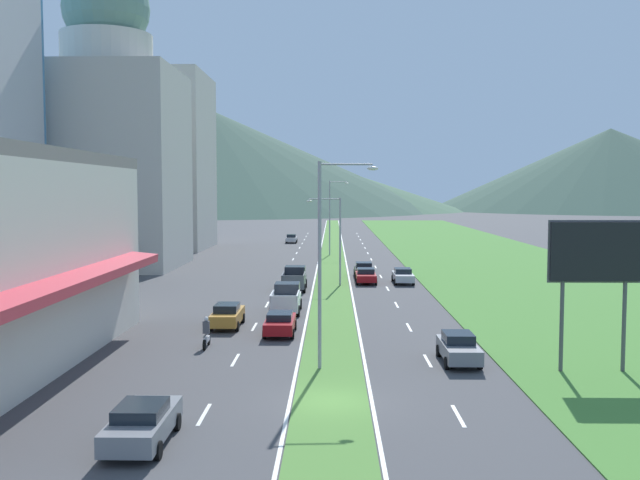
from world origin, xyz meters
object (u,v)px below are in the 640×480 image
at_px(car_1, 364,269).
at_px(motorcycle_rider, 206,335).
at_px(car_0, 403,276).
at_px(car_3, 280,323).
at_px(car_7, 142,423).
at_px(street_lamp_far, 332,213).
at_px(car_2, 291,239).
at_px(street_lamp_near, 326,252).
at_px(car_6, 366,276).
at_px(pickup_truck_1, 294,279).
at_px(billboard_roadside, 595,259).
at_px(pickup_truck_0, 286,299).
at_px(car_4, 227,315).
at_px(car_5, 459,348).
at_px(street_lamp_mid, 336,234).

xyz_separation_m(car_1, motorcycle_rider, (-10.46, -33.37, -0.02)).
relative_size(car_0, car_3, 1.04).
relative_size(car_7, motorcycle_rider, 2.35).
relative_size(street_lamp_far, car_2, 2.51).
xyz_separation_m(street_lamp_near, car_1, (3.59, 38.12, -5.17)).
bearing_deg(street_lamp_far, street_lamp_near, -90.18).
bearing_deg(car_2, street_lamp_near, -175.51).
height_order(car_6, pickup_truck_1, pickup_truck_1).
bearing_deg(street_lamp_far, pickup_truck_1, -95.64).
height_order(billboard_roadside, pickup_truck_0, billboard_roadside).
bearing_deg(street_lamp_near, car_6, 83.84).
relative_size(car_0, car_1, 1.04).
distance_m(street_lamp_far, billboard_roadside, 63.78).
relative_size(car_3, motorcycle_rider, 2.24).
bearing_deg(car_7, motorcycle_rider, 1.77).
height_order(car_3, car_7, car_7).
bearing_deg(motorcycle_rider, street_lamp_far, -7.02).
height_order(car_6, motorcycle_rider, motorcycle_rider).
distance_m(billboard_roadside, pickup_truck_0, 24.11).
distance_m(billboard_roadside, car_3, 19.07).
bearing_deg(motorcycle_rider, pickup_truck_0, -17.47).
distance_m(street_lamp_far, car_1, 24.70).
height_order(billboard_roadside, car_4, billboard_roadside).
bearing_deg(pickup_truck_1, car_3, -179.47).
relative_size(street_lamp_near, pickup_truck_0, 1.93).
bearing_deg(car_4, billboard_roadside, -119.77).
bearing_deg(car_2, car_6, -168.88).
bearing_deg(car_7, car_3, -10.22).
xyz_separation_m(car_2, car_5, (13.65, -83.89, 0.04)).
height_order(billboard_roadside, car_6, billboard_roadside).
xyz_separation_m(street_lamp_near, car_2, (-6.71, 85.39, -5.19)).
height_order(street_lamp_near, car_6, street_lamp_near).
height_order(street_lamp_mid, car_4, street_lamp_mid).
bearing_deg(street_lamp_mid, billboard_roadside, -68.23).
distance_m(street_lamp_far, car_4, 51.81).
distance_m(billboard_roadside, motorcycle_rider, 21.28).
xyz_separation_m(billboard_roadside, car_1, (-9.61, 38.51, -4.85)).
bearing_deg(motorcycle_rider, car_2, -0.11).
distance_m(car_6, car_7, 44.88).
relative_size(street_lamp_near, pickup_truck_1, 1.93).
bearing_deg(street_lamp_far, car_2, 106.47).
bearing_deg(street_lamp_near, car_2, 94.49).
bearing_deg(street_lamp_mid, motorcycle_rider, -105.94).
xyz_separation_m(pickup_truck_0, motorcycle_rider, (-3.78, -12.02, -0.24)).
xyz_separation_m(billboard_roadside, car_0, (-6.04, 33.50, -4.88)).
relative_size(street_lamp_mid, pickup_truck_0, 1.54).
xyz_separation_m(street_lamp_near, pickup_truck_0, (-3.08, 16.77, -4.96)).
xyz_separation_m(car_5, car_6, (-3.37, 31.60, -0.05)).
bearing_deg(billboard_roadside, car_4, 150.23).
bearing_deg(car_5, street_lamp_mid, -167.97).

